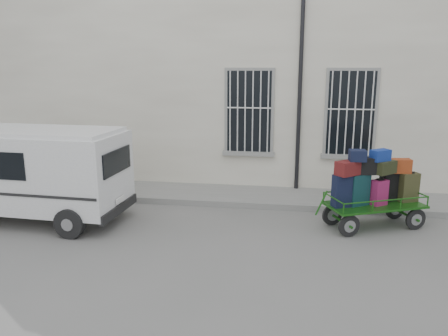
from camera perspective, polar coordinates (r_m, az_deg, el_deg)
ground at (r=9.65m, az=3.70°, el=-7.90°), size 80.00×80.00×0.00m
building at (r=14.50m, az=5.97°, el=11.22°), size 24.00×5.15×6.00m
sidewalk at (r=11.70m, az=4.72°, el=-3.73°), size 24.00×1.70×0.15m
luggage_cart at (r=9.95m, az=18.91°, el=-2.36°), size 2.44×1.70×1.76m
van at (r=10.74m, az=-23.76°, el=-0.08°), size 4.28×2.07×2.11m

